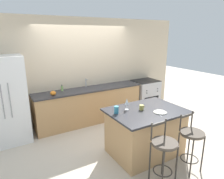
{
  "coord_description": "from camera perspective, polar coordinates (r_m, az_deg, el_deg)",
  "views": [
    {
      "loc": [
        -2.04,
        -4.25,
        2.29
      ],
      "look_at": [
        0.12,
        -0.6,
        1.1
      ],
      "focal_mm": 32.0,
      "sensor_mm": 36.0,
      "label": 1
    }
  ],
  "objects": [
    {
      "name": "dinner_plate",
      "position": [
        3.77,
        13.6,
        -6.3
      ],
      "size": [
        0.24,
        0.24,
        0.02
      ],
      "color": "beige",
      "rests_on": "kitchen_island"
    },
    {
      "name": "coffee_mug",
      "position": [
        3.82,
        8.43,
        -5.07
      ],
      "size": [
        0.11,
        0.08,
        0.09
      ],
      "color": "#C1B251",
      "rests_on": "kitchen_island"
    },
    {
      "name": "back_counter",
      "position": [
        5.36,
        -6.38,
        -4.4
      ],
      "size": [
        2.87,
        0.64,
        0.92
      ],
      "color": "tan",
      "rests_on": "ground_plane"
    },
    {
      "name": "sink_faucet",
      "position": [
        5.36,
        -7.41,
        2.21
      ],
      "size": [
        0.02,
        0.13,
        0.22
      ],
      "color": "#ADAFB5",
      "rests_on": "back_counter"
    },
    {
      "name": "oven_range",
      "position": [
        6.28,
        9.36,
        -1.52
      ],
      "size": [
        0.74,
        0.65,
        0.92
      ],
      "color": "#B7B7BC",
      "rests_on": "ground_plane"
    },
    {
      "name": "wine_glass",
      "position": [
        3.77,
        4.27,
        -3.48
      ],
      "size": [
        0.08,
        0.08,
        0.22
      ],
      "color": "white",
      "rests_on": "kitchen_island"
    },
    {
      "name": "bar_stool_near",
      "position": [
        3.27,
        14.55,
        -16.33
      ],
      "size": [
        0.39,
        0.39,
        1.02
      ],
      "color": "#332D28",
      "rests_on": "ground_plane"
    },
    {
      "name": "ground_plane",
      "position": [
        5.24,
        -4.58,
        -10.32
      ],
      "size": [
        18.0,
        18.0,
        0.0
      ],
      "primitive_type": "plane",
      "color": "beige"
    },
    {
      "name": "refrigerator",
      "position": [
        4.75,
        -28.1,
        -2.84
      ],
      "size": [
        0.82,
        0.71,
        1.87
      ],
      "color": "white",
      "rests_on": "ground_plane"
    },
    {
      "name": "kitchen_island",
      "position": [
        4.02,
        9.45,
        -11.73
      ],
      "size": [
        1.43,
        1.04,
        0.9
      ],
      "color": "tan",
      "rests_on": "ground_plane"
    },
    {
      "name": "bar_stool_far",
      "position": [
        3.69,
        21.68,
        -13.08
      ],
      "size": [
        0.39,
        0.39,
        1.02
      ],
      "color": "#332D28",
      "rests_on": "ground_plane"
    },
    {
      "name": "tumbler_cup",
      "position": [
        3.61,
        1.25,
        -5.81
      ],
      "size": [
        0.08,
        0.08,
        0.13
      ],
      "color": "teal",
      "rests_on": "kitchen_island"
    },
    {
      "name": "wall_back",
      "position": [
        5.4,
        -8.0,
        5.46
      ],
      "size": [
        6.0,
        0.07,
        2.7
      ],
      "color": "beige",
      "rests_on": "ground_plane"
    },
    {
      "name": "soap_bottle",
      "position": [
        5.1,
        -14.08,
        0.34
      ],
      "size": [
        0.06,
        0.06,
        0.16
      ],
      "color": "#89B260",
      "rests_on": "back_counter"
    },
    {
      "name": "pumpkin_decoration",
      "position": [
        4.78,
        -16.5,
        -1.01
      ],
      "size": [
        0.13,
        0.13,
        0.13
      ],
      "color": "orange",
      "rests_on": "back_counter"
    }
  ]
}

